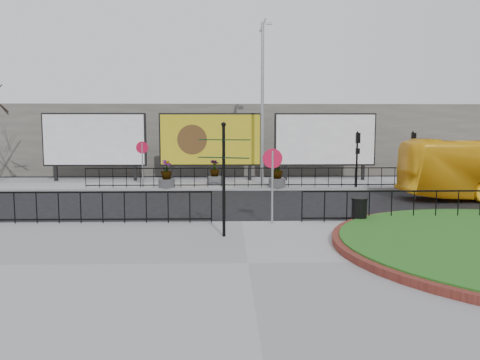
{
  "coord_description": "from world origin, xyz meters",
  "views": [
    {
      "loc": [
        -0.47,
        -15.55,
        3.19
      ],
      "look_at": [
        -0.01,
        1.34,
        1.38
      ],
      "focal_mm": 35.0,
      "sensor_mm": 36.0,
      "label": 1
    }
  ],
  "objects_px": {
    "litter_bin": "(359,211)",
    "planter_c": "(277,176)",
    "lamp_post": "(262,101)",
    "planter_b": "(215,175)",
    "billboard_mid": "(210,140)",
    "fingerpost_sign": "(224,168)",
    "planter_a": "(167,176)"
  },
  "relations": [
    {
      "from": "litter_bin",
      "to": "planter_c",
      "type": "relative_size",
      "value": 0.57
    },
    {
      "from": "lamp_post",
      "to": "planter_b",
      "type": "distance_m",
      "value": 4.96
    },
    {
      "from": "billboard_mid",
      "to": "fingerpost_sign",
      "type": "relative_size",
      "value": 1.88
    },
    {
      "from": "billboard_mid",
      "to": "planter_a",
      "type": "height_order",
      "value": "billboard_mid"
    },
    {
      "from": "billboard_mid",
      "to": "lamp_post",
      "type": "height_order",
      "value": "lamp_post"
    },
    {
      "from": "lamp_post",
      "to": "planter_a",
      "type": "distance_m",
      "value": 6.84
    },
    {
      "from": "billboard_mid",
      "to": "lamp_post",
      "type": "relative_size",
      "value": 0.67
    },
    {
      "from": "litter_bin",
      "to": "planter_a",
      "type": "bearing_deg",
      "value": 127.11
    },
    {
      "from": "lamp_post",
      "to": "litter_bin",
      "type": "bearing_deg",
      "value": -78.66
    },
    {
      "from": "litter_bin",
      "to": "planter_b",
      "type": "relative_size",
      "value": 0.61
    },
    {
      "from": "lamp_post",
      "to": "planter_a",
      "type": "bearing_deg",
      "value": -163.01
    },
    {
      "from": "lamp_post",
      "to": "fingerpost_sign",
      "type": "height_order",
      "value": "lamp_post"
    },
    {
      "from": "planter_b",
      "to": "planter_c",
      "type": "bearing_deg",
      "value": -25.2
    },
    {
      "from": "planter_a",
      "to": "planter_b",
      "type": "distance_m",
      "value": 2.99
    },
    {
      "from": "fingerpost_sign",
      "to": "litter_bin",
      "type": "bearing_deg",
      "value": 45.28
    },
    {
      "from": "billboard_mid",
      "to": "fingerpost_sign",
      "type": "xyz_separation_m",
      "value": [
        0.92,
        -15.2,
        -0.49
      ]
    },
    {
      "from": "litter_bin",
      "to": "planter_c",
      "type": "height_order",
      "value": "planter_c"
    },
    {
      "from": "billboard_mid",
      "to": "litter_bin",
      "type": "bearing_deg",
      "value": -68.55
    },
    {
      "from": "planter_a",
      "to": "planter_b",
      "type": "height_order",
      "value": "planter_a"
    },
    {
      "from": "billboard_mid",
      "to": "fingerpost_sign",
      "type": "bearing_deg",
      "value": -86.52
    },
    {
      "from": "billboard_mid",
      "to": "planter_b",
      "type": "height_order",
      "value": "billboard_mid"
    },
    {
      "from": "lamp_post",
      "to": "fingerpost_sign",
      "type": "bearing_deg",
      "value": -98.94
    },
    {
      "from": "lamp_post",
      "to": "planter_c",
      "type": "bearing_deg",
      "value": -66.59
    },
    {
      "from": "planter_a",
      "to": "planter_c",
      "type": "bearing_deg",
      "value": 0.0
    },
    {
      "from": "billboard_mid",
      "to": "planter_b",
      "type": "bearing_deg",
      "value": -81.35
    },
    {
      "from": "lamp_post",
      "to": "litter_bin",
      "type": "xyz_separation_m",
      "value": [
        2.33,
        -11.6,
        -4.27
      ]
    },
    {
      "from": "billboard_mid",
      "to": "litter_bin",
      "type": "xyz_separation_m",
      "value": [
        5.33,
        -13.57,
        -2.04
      ]
    },
    {
      "from": "fingerpost_sign",
      "to": "planter_b",
      "type": "height_order",
      "value": "fingerpost_sign"
    },
    {
      "from": "billboard_mid",
      "to": "planter_a",
      "type": "distance_m",
      "value": 4.61
    },
    {
      "from": "billboard_mid",
      "to": "fingerpost_sign",
      "type": "distance_m",
      "value": 15.24
    },
    {
      "from": "planter_b",
      "to": "billboard_mid",
      "type": "bearing_deg",
      "value": 98.65
    },
    {
      "from": "lamp_post",
      "to": "planter_c",
      "type": "distance_m",
      "value": 4.46
    }
  ]
}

